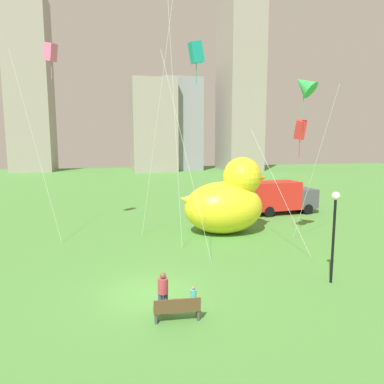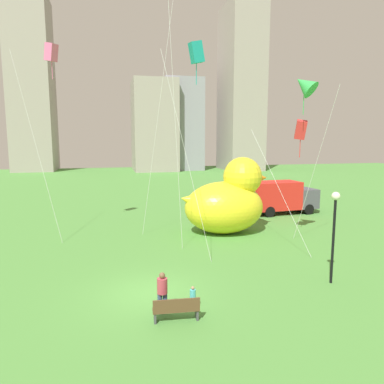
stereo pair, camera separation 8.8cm
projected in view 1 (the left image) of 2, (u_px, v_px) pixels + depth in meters
name	position (u px, v px, depth m)	size (l,w,h in m)	color
ground_plane	(150.00, 294.00, 15.46)	(140.00, 140.00, 0.00)	#4F8F3D
park_bench	(177.00, 309.00, 13.06)	(1.72, 0.57, 0.90)	brown
person_adult	(163.00, 291.00, 13.64)	(0.39, 0.39, 1.60)	#38476B
person_child	(193.00, 297.00, 14.00)	(0.23, 0.23, 0.93)	silver
giant_inflatable_duck	(227.00, 201.00, 25.23)	(6.39, 4.10, 5.30)	yellow
lamppost	(334.00, 219.00, 16.24)	(0.38, 0.38, 4.22)	black
box_truck	(280.00, 197.00, 31.87)	(6.26, 2.72, 2.85)	red
city_skyline	(145.00, 102.00, 75.17)	(49.53, 18.55, 34.48)	#9E938C
kite_pink	(50.00, 53.00, 23.42)	(2.90, 2.90, 12.70)	silver
kite_green	(304.00, 85.00, 20.82)	(2.75, 2.77, 10.40)	silver
kite_red	(300.00, 130.00, 22.15)	(3.36, 3.65, 7.75)	silver
kite_teal	(196.00, 54.00, 19.71)	(2.46, 2.40, 11.82)	silver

